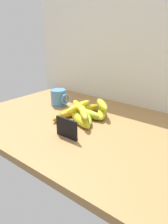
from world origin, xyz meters
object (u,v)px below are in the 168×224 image
at_px(banana_6, 62,115).
at_px(coffee_mug, 59,98).
at_px(banana_5, 87,114).
at_px(banana_8, 79,106).
at_px(banana_11, 84,112).
at_px(banana_9, 102,105).
at_px(banana_10, 78,106).
at_px(banana_3, 87,117).
at_px(banana_0, 102,113).
at_px(banana_7, 79,114).
at_px(banana_2, 80,120).
at_px(chalkboard_sign, 67,129).
at_px(banana_1, 88,109).
at_px(banana_4, 70,113).

bearing_deg(banana_6, coffee_mug, 139.46).
bearing_deg(banana_5, banana_8, -158.84).
height_order(banana_8, banana_11, banana_11).
relative_size(banana_5, banana_9, 1.28).
relative_size(banana_6, banana_11, 0.99).
bearing_deg(banana_6, banana_11, 4.66).
xyz_separation_m(coffee_mug, banana_5, (0.24, -0.05, -0.02)).
bearing_deg(banana_10, banana_3, -11.85).
height_order(banana_0, banana_11, banana_11).
bearing_deg(banana_6, banana_7, 40.26).
distance_m(banana_7, banana_10, 0.04).
distance_m(coffee_mug, banana_5, 0.25).
xyz_separation_m(banana_2, banana_9, (0.01, 0.15, 0.04)).
relative_size(banana_2, banana_11, 1.04).
bearing_deg(banana_10, chalkboard_sign, -60.89).
bearing_deg(banana_9, coffee_mug, -175.78).
xyz_separation_m(banana_1, banana_4, (-0.04, -0.10, -0.00)).
distance_m(banana_6, banana_11, 0.14).
height_order(chalkboard_sign, banana_0, chalkboard_sign).
height_order(banana_7, banana_8, banana_8).
height_order(banana_6, banana_9, banana_9).
xyz_separation_m(banana_1, banana_3, (0.07, -0.09, -0.00)).
distance_m(banana_0, banana_7, 0.12).
bearing_deg(banana_10, coffee_mug, 162.18).
bearing_deg(banana_1, banana_7, -83.27).
bearing_deg(banana_9, banana_8, -134.66).
relative_size(chalkboard_sign, banana_9, 0.69).
bearing_deg(banana_1, banana_2, -64.05).
bearing_deg(banana_2, banana_0, 81.80).
bearing_deg(banana_2, banana_4, 158.63).
height_order(banana_2, banana_10, banana_10).
bearing_deg(banana_3, banana_2, -84.99).
bearing_deg(banana_0, chalkboard_sign, -86.36).
bearing_deg(banana_0, banana_2, -98.20).
distance_m(banana_9, banana_11, 0.14).
xyz_separation_m(banana_5, banana_8, (-0.04, -0.01, 0.04)).
bearing_deg(banana_5, banana_10, -157.95).
distance_m(banana_3, banana_11, 0.06).
bearing_deg(banana_6, banana_1, 68.64).
xyz_separation_m(banana_4, banana_6, (-0.02, -0.04, -0.00)).
bearing_deg(banana_1, banana_0, 1.18).
height_order(banana_0, banana_1, same).
bearing_deg(banana_7, banana_4, -159.37).
height_order(chalkboard_sign, banana_10, chalkboard_sign).
relative_size(banana_0, banana_4, 1.11).
distance_m(banana_0, banana_3, 0.10).
distance_m(banana_4, banana_9, 0.17).
bearing_deg(chalkboard_sign, banana_4, 129.56).
height_order(chalkboard_sign, banana_8, chalkboard_sign).
bearing_deg(banana_10, banana_5, 22.05).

